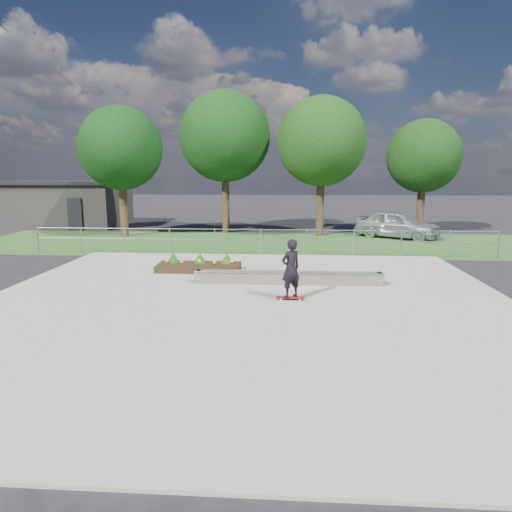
{
  "coord_description": "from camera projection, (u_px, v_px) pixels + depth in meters",
  "views": [
    {
      "loc": [
        1.1,
        -12.01,
        3.61
      ],
      "look_at": [
        0.2,
        1.5,
        1.1
      ],
      "focal_mm": 32.0,
      "sensor_mm": 36.0,
      "label": 1
    }
  ],
  "objects": [
    {
      "name": "tree_far_left",
      "position": [
        120.0,
        148.0,
        24.91
      ],
      "size": [
        4.55,
        4.55,
        7.15
      ],
      "color": "#382416",
      "rests_on": "ground"
    },
    {
      "name": "building",
      "position": [
        63.0,
        203.0,
        30.81
      ],
      "size": [
        8.4,
        5.4,
        3.0
      ],
      "color": "#292624",
      "rests_on": "ground"
    },
    {
      "name": "fence",
      "position": [
        261.0,
        238.0,
        19.74
      ],
      "size": [
        20.06,
        0.06,
        1.2
      ],
      "color": "gray",
      "rests_on": "ground"
    },
    {
      "name": "planter_bed",
      "position": [
        199.0,
        265.0,
        16.63
      ],
      "size": [
        3.0,
        1.2,
        0.61
      ],
      "color": "black",
      "rests_on": "concrete_slab"
    },
    {
      "name": "tree_mid_left",
      "position": [
        225.0,
        137.0,
        26.37
      ],
      "size": [
        5.25,
        5.25,
        8.25
      ],
      "color": "#352415",
      "rests_on": "ground"
    },
    {
      "name": "grass_verge",
      "position": [
        264.0,
        243.0,
        23.31
      ],
      "size": [
        30.0,
        8.0,
        0.02
      ],
      "primitive_type": "cube",
      "color": "#2C5120",
      "rests_on": "ground"
    },
    {
      "name": "ground",
      "position": [
        245.0,
        305.0,
        12.52
      ],
      "size": [
        120.0,
        120.0,
        0.0
      ],
      "primitive_type": "plane",
      "color": "black",
      "rests_on": "ground"
    },
    {
      "name": "tree_mid_right",
      "position": [
        322.0,
        142.0,
        25.1
      ],
      "size": [
        4.9,
        4.9,
        7.7
      ],
      "color": "#332314",
      "rests_on": "ground"
    },
    {
      "name": "skateboarder",
      "position": [
        291.0,
        269.0,
        12.65
      ],
      "size": [
        0.8,
        0.67,
        1.73
      ],
      "color": "white",
      "rests_on": "concrete_slab"
    },
    {
      "name": "parked_car",
      "position": [
        397.0,
        224.0,
        24.97
      ],
      "size": [
        4.75,
        3.97,
        1.53
      ],
      "primitive_type": "imported",
      "rotation": [
        0.0,
        0.0,
        0.99
      ],
      "color": "#ADB1B7",
      "rests_on": "ground"
    },
    {
      "name": "concrete_slab",
      "position": [
        245.0,
        304.0,
        12.51
      ],
      "size": [
        15.0,
        15.0,
        0.06
      ],
      "primitive_type": "cube",
      "color": "#9A9689",
      "rests_on": "ground"
    },
    {
      "name": "tree_far_right",
      "position": [
        424.0,
        156.0,
        26.32
      ],
      "size": [
        4.2,
        4.2,
        6.6
      ],
      "color": "#372316",
      "rests_on": "ground"
    },
    {
      "name": "grind_ledge",
      "position": [
        288.0,
        278.0,
        14.62
      ],
      "size": [
        6.0,
        0.44,
        0.43
      ],
      "color": "brown",
      "rests_on": "concrete_slab"
    }
  ]
}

